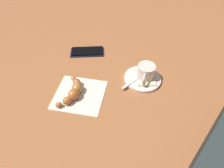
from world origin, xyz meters
TOP-DOWN VIEW (x-y plane):
  - ground_plane at (0.00, 0.00)m, footprint 1.80×1.80m
  - saucer at (0.12, 0.04)m, footprint 0.14×0.14m
  - espresso_cup at (0.13, 0.04)m, footprint 0.06×0.09m
  - teaspoon at (0.10, 0.04)m, footprint 0.11×0.09m
  - sugar_packet at (0.13, 0.01)m, footprint 0.07×0.02m
  - napkin at (-0.11, -0.03)m, footprint 0.20×0.19m
  - croissant at (-0.13, -0.03)m, footprint 0.09×0.15m
  - cell_phone at (-0.10, 0.21)m, footprint 0.14×0.07m

SIDE VIEW (x-z plane):
  - ground_plane at x=0.00m, z-range 0.00..0.00m
  - napkin at x=-0.11m, z-range 0.00..0.00m
  - cell_phone at x=-0.10m, z-range 0.00..0.01m
  - saucer at x=0.12m, z-range 0.00..0.01m
  - teaspoon at x=0.10m, z-range 0.01..0.02m
  - sugar_packet at x=0.13m, z-range 0.01..0.02m
  - croissant at x=-0.13m, z-range 0.00..0.04m
  - espresso_cup at x=0.13m, z-range 0.01..0.07m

